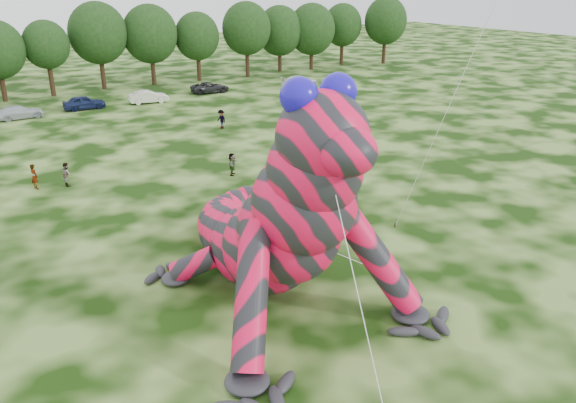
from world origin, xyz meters
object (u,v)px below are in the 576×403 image
(tree_13, at_px, (247,40))
(car_7, at_px, (300,81))
(tree_11, at_px, (151,45))
(tree_14, at_px, (280,39))
(tree_15, at_px, (312,37))
(spectator_1, at_px, (67,174))
(tree_12, at_px, (198,47))
(car_4, at_px, (84,102))
(car_5, at_px, (149,97))
(spectator_0, at_px, (34,177))
(tree_9, at_px, (48,59))
(car_6, at_px, (210,87))
(spectator_2, at_px, (221,119))
(spectator_5, at_px, (232,164))
(tree_10, at_px, (99,46))
(tree_17, at_px, (385,30))
(inflatable_gecko, at_px, (252,176))
(car_3, at_px, (19,112))
(tree_16, at_px, (342,34))

(tree_13, relative_size, car_7, 1.99)
(tree_11, xyz_separation_m, tree_14, (19.68, 0.53, -0.33))
(tree_15, xyz_separation_m, spectator_1, (-42.91, -33.21, -4.02))
(car_7, relative_size, spectator_1, 3.19)
(tree_12, bearing_deg, car_4, -150.90)
(tree_13, bearing_deg, car_5, -151.31)
(spectator_1, bearing_deg, spectator_0, 80.54)
(tree_9, relative_size, car_6, 1.87)
(tree_13, relative_size, spectator_2, 5.78)
(tree_14, bearing_deg, spectator_5, -125.68)
(tree_14, bearing_deg, tree_10, -179.68)
(spectator_2, bearing_deg, tree_17, 109.47)
(tree_17, relative_size, spectator_5, 6.35)
(car_5, xyz_separation_m, spectator_5, (-3.27, -26.87, 0.11))
(tree_10, distance_m, tree_13, 19.79)
(inflatable_gecko, height_order, car_6, inflatable_gecko)
(inflatable_gecko, xyz_separation_m, car_5, (9.19, 40.70, -4.41))
(tree_12, bearing_deg, car_5, -135.97)
(car_6, bearing_deg, tree_13, -44.47)
(tree_9, distance_m, spectator_1, 33.43)
(car_4, bearing_deg, car_3, 99.34)
(spectator_1, relative_size, spectator_0, 0.92)
(tree_14, relative_size, spectator_5, 5.80)
(inflatable_gecko, bearing_deg, car_7, 53.62)
(car_3, relative_size, car_5, 1.06)
(tree_14, relative_size, spectator_2, 5.36)
(inflatable_gecko, distance_m, tree_13, 57.27)
(tree_16, distance_m, car_3, 51.25)
(car_5, bearing_deg, tree_16, -62.92)
(tree_9, distance_m, car_4, 10.17)
(inflatable_gecko, bearing_deg, car_5, 76.86)
(tree_11, relative_size, car_4, 2.32)
(car_6, bearing_deg, tree_11, 28.52)
(car_3, height_order, car_5, car_5)
(spectator_5, bearing_deg, tree_15, -4.08)
(inflatable_gecko, relative_size, spectator_0, 11.79)
(tree_17, relative_size, car_6, 2.22)
(tree_17, distance_m, spectator_0, 66.54)
(tree_17, height_order, car_7, tree_17)
(tree_16, bearing_deg, car_6, -159.86)
(tree_15, distance_m, car_5, 31.28)
(car_3, bearing_deg, inflatable_gecko, -179.44)
(tree_11, height_order, tree_12, tree_11)
(tree_9, relative_size, car_4, 2.00)
(tree_14, distance_m, spectator_0, 52.37)
(spectator_0, bearing_deg, tree_12, -57.91)
(spectator_0, bearing_deg, spectator_5, -128.95)
(spectator_2, distance_m, spectator_5, 13.40)
(tree_16, bearing_deg, spectator_0, -146.44)
(car_7, bearing_deg, spectator_5, 131.92)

